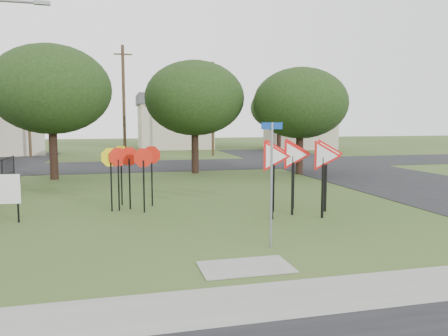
# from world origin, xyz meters

# --- Properties ---
(ground) EXTENTS (140.00, 140.00, 0.00)m
(ground) POSITION_xyz_m (0.00, 0.00, 0.00)
(ground) COLOR #2E461A
(sidewalk) EXTENTS (30.00, 1.60, 0.02)m
(sidewalk) POSITION_xyz_m (0.00, -4.20, 0.01)
(sidewalk) COLOR gray
(sidewalk) RESTS_ON ground
(planting_strip) EXTENTS (30.00, 0.80, 0.02)m
(planting_strip) POSITION_xyz_m (0.00, -5.40, 0.01)
(planting_strip) COLOR #2E461A
(planting_strip) RESTS_ON ground
(street_right) EXTENTS (8.00, 50.00, 0.02)m
(street_right) POSITION_xyz_m (12.00, 10.00, 0.01)
(street_right) COLOR black
(street_right) RESTS_ON ground
(street_far) EXTENTS (60.00, 8.00, 0.02)m
(street_far) POSITION_xyz_m (0.00, 20.00, 0.01)
(street_far) COLOR black
(street_far) RESTS_ON ground
(curb_pad) EXTENTS (2.00, 1.20, 0.02)m
(curb_pad) POSITION_xyz_m (0.00, -2.40, 0.01)
(curb_pad) COLOR gray
(curb_pad) RESTS_ON ground
(street_name_sign) EXTENTS (0.62, 0.23, 3.15)m
(street_name_sign) POSITION_xyz_m (1.06, -1.07, 1.80)
(street_name_sign) COLOR gray
(street_name_sign) RESTS_ON ground
(stop_sign_cluster) EXTENTS (2.16, 1.79, 2.27)m
(stop_sign_cluster) POSITION_xyz_m (-2.24, 4.72, 1.70)
(stop_sign_cluster) COLOR black
(stop_sign_cluster) RESTS_ON ground
(yield_sign_cluster) EXTENTS (3.33, 2.32, 2.64)m
(yield_sign_cluster) POSITION_xyz_m (3.29, 2.50, 1.93)
(yield_sign_cluster) COLOR black
(yield_sign_cluster) RESTS_ON ground
(far_pole_a) EXTENTS (1.40, 0.24, 9.00)m
(far_pole_a) POSITION_xyz_m (-2.00, 24.00, 4.60)
(far_pole_a) COLOR #44341F
(far_pole_a) RESTS_ON ground
(far_pole_b) EXTENTS (1.40, 0.24, 8.50)m
(far_pole_b) POSITION_xyz_m (6.00, 28.00, 4.35)
(far_pole_b) COLOR #44341F
(far_pole_b) RESTS_ON ground
(far_pole_c) EXTENTS (1.40, 0.24, 9.00)m
(far_pole_c) POSITION_xyz_m (-10.00, 30.00, 4.60)
(far_pole_c) COLOR #44341F
(far_pole_c) RESTS_ON ground
(house_mid) EXTENTS (8.40, 8.40, 6.20)m
(house_mid) POSITION_xyz_m (4.00, 40.00, 3.15)
(house_mid) COLOR #B8AF94
(house_mid) RESTS_ON ground
(house_right) EXTENTS (8.30, 8.30, 7.20)m
(house_right) POSITION_xyz_m (18.00, 36.00, 3.65)
(house_right) COLOR #B8AF94
(house_right) RESTS_ON ground
(tree_near_left) EXTENTS (6.40, 6.40, 7.27)m
(tree_near_left) POSITION_xyz_m (-6.00, 14.00, 4.86)
(tree_near_left) COLOR black
(tree_near_left) RESTS_ON ground
(tree_near_mid) EXTENTS (6.00, 6.00, 6.80)m
(tree_near_mid) POSITION_xyz_m (2.00, 15.00, 4.54)
(tree_near_mid) COLOR black
(tree_near_mid) RESTS_ON ground
(tree_near_right) EXTENTS (5.60, 5.60, 6.33)m
(tree_near_right) POSITION_xyz_m (8.00, 13.00, 4.22)
(tree_near_right) COLOR black
(tree_near_right) RESTS_ON ground
(tree_far_right) EXTENTS (6.00, 6.00, 6.80)m
(tree_far_right) POSITION_xyz_m (14.00, 32.00, 4.54)
(tree_far_right) COLOR black
(tree_far_right) RESTS_ON ground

